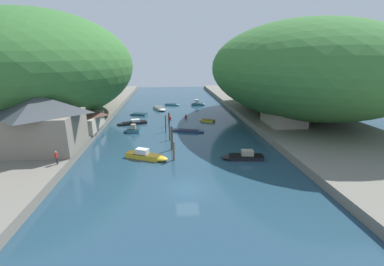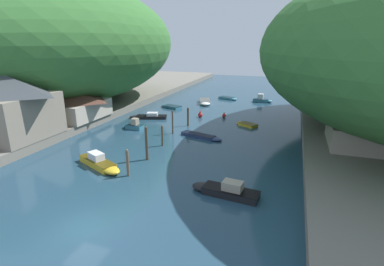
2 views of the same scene
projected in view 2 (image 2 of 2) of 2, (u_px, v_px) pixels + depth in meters
The scene contains 23 objects.
water_surface at pixel (205, 121), 47.98m from camera, with size 130.00×130.00×0.00m, color #234256.
left_bank at pixel (73, 107), 55.73m from camera, with size 22.00×120.00×1.13m.
hillside_left at pixel (67, 44), 54.28m from camera, with size 35.19×49.27×21.35m.
waterfront_building at pixel (5, 104), 35.73m from camera, with size 10.70×9.21×7.84m.
boathouse_shed at pixel (73, 103), 45.01m from camera, with size 8.47×9.34×4.34m.
right_bank_cottage at pixel (360, 127), 33.04m from camera, with size 6.76×8.40×4.19m.
boat_red_skiff at pixel (246, 124), 45.44m from camera, with size 3.68×3.06×0.43m.
boat_small_dinghy at pixel (203, 136), 39.75m from camera, with size 6.18×2.91×0.40m.
boat_far_upstream at pixel (148, 116), 49.65m from camera, with size 6.46×3.55×0.96m.
boat_open_rowboat at pixel (229, 98), 65.36m from camera, with size 4.41×2.89×0.48m.
boat_mid_channel at pixel (101, 163), 30.47m from camera, with size 6.32×4.02×1.40m.
boat_cabin_cruiser at pixel (224, 190), 25.12m from camera, with size 5.99×2.25×1.35m.
boat_yellow_tender at pixel (205, 102), 60.78m from camera, with size 3.74×6.07×0.73m.
boat_navy_launch at pixel (263, 100), 62.17m from camera, with size 3.95×1.44×1.74m.
boat_near_quay at pixel (170, 106), 57.32m from camera, with size 4.62×3.10×0.48m.
boat_moored_right at pixel (133, 125), 43.77m from camera, with size 3.16×1.57×1.58m.
mooring_post_nearest at pixel (128, 163), 28.31m from camera, with size 0.29×0.29×2.71m.
mooring_post_second at pixel (147, 143), 32.01m from camera, with size 0.31×0.31×3.77m.
mooring_post_middle at pixel (162, 135), 36.48m from camera, with size 0.25×0.25×2.61m.
mooring_post_fourth at pixel (173, 122), 41.12m from camera, with size 0.22×0.22×3.27m.
mooring_post_farthest at pixel (188, 117), 44.92m from camera, with size 0.29×0.29×2.85m.
channel_buoy_near at pixel (200, 115), 50.13m from camera, with size 0.78×0.78×1.17m.
channel_buoy_far at pixel (224, 115), 50.19m from camera, with size 0.62×0.62×0.93m.
Camera 2 is at (12.99, -14.56, 12.50)m, focal length 28.00 mm.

